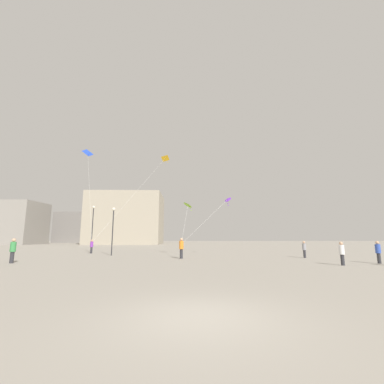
% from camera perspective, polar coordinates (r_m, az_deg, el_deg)
% --- Properties ---
extents(ground_plane, '(300.00, 300.00, 0.00)m').
position_cam_1_polar(ground_plane, '(6.96, 1.70, -25.59)').
color(ground_plane, '#9E9689').
extents(person_in_blue, '(0.36, 0.36, 1.64)m').
position_cam_1_polar(person_in_blue, '(24.19, 35.51, -10.45)').
color(person_in_blue, '#2D2D33').
rests_on(person_in_blue, ground_plane).
extents(person_in_purple, '(0.36, 0.36, 1.65)m').
position_cam_1_polar(person_in_purple, '(34.74, -21.04, -10.89)').
color(person_in_purple, '#2D2D33').
rests_on(person_in_purple, ground_plane).
extents(person_in_green, '(0.40, 0.40, 1.84)m').
position_cam_1_polar(person_in_green, '(24.21, -34.48, -10.29)').
color(person_in_green, '#2D2D33').
rests_on(person_in_green, ground_plane).
extents(person_in_orange, '(0.41, 0.41, 1.87)m').
position_cam_1_polar(person_in_orange, '(24.57, -2.34, -11.92)').
color(person_in_orange, '#2D2D33').
rests_on(person_in_orange, ground_plane).
extents(person_in_white, '(0.35, 0.35, 1.61)m').
position_cam_1_polar(person_in_white, '(21.30, 29.86, -11.32)').
color(person_in_white, '#2D2D33').
rests_on(person_in_white, ground_plane).
extents(person_in_grey, '(0.34, 0.34, 1.57)m').
position_cam_1_polar(person_in_grey, '(27.57, 23.28, -11.27)').
color(person_in_grey, '#2D2D33').
rests_on(person_in_grey, ground_plane).
extents(kite_violet_diamond, '(5.48, 4.49, 5.07)m').
position_cam_1_polar(kite_violet_diamond, '(29.06, 7.67, -1.76)').
color(kite_violet_diamond, purple).
extents(kite_lime_diamond, '(1.27, 5.51, 4.61)m').
position_cam_1_polar(kite_lime_diamond, '(29.59, -0.88, -2.82)').
color(kite_lime_diamond, '#8CD12D').
extents(kite_amber_delta, '(8.77, 8.33, 13.42)m').
position_cam_1_polar(kite_amber_delta, '(41.96, -6.16, 6.96)').
color(kite_amber_delta, yellow).
extents(kite_cobalt_delta, '(4.39, 6.92, 13.96)m').
position_cam_1_polar(kite_cobalt_delta, '(43.54, -21.75, 7.66)').
color(kite_cobalt_delta, blue).
extents(building_left_hall, '(21.75, 12.97, 12.22)m').
position_cam_1_polar(building_left_hall, '(95.14, -35.92, -5.51)').
color(building_left_hall, gray).
rests_on(building_left_hall, ground_plane).
extents(building_centre_hall, '(27.01, 8.97, 11.32)m').
position_cam_1_polar(building_centre_hall, '(107.38, -20.79, -7.27)').
color(building_centre_hall, gray).
rests_on(building_centre_hall, ground_plane).
extents(building_right_hall, '(20.95, 16.64, 14.81)m').
position_cam_1_polar(building_right_hall, '(81.35, -13.99, -5.74)').
color(building_right_hall, '#A39984').
rests_on(building_right_hall, ground_plane).
extents(lamppost_east, '(0.36, 0.36, 5.17)m').
position_cam_1_polar(lamppost_east, '(30.04, -16.84, -6.51)').
color(lamppost_east, '#2D2D30').
rests_on(lamppost_east, ground_plane).
extents(lamppost_west, '(0.36, 0.36, 6.04)m').
position_cam_1_polar(lamppost_west, '(36.81, -20.83, -6.07)').
color(lamppost_west, '#2D2D30').
rests_on(lamppost_west, ground_plane).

